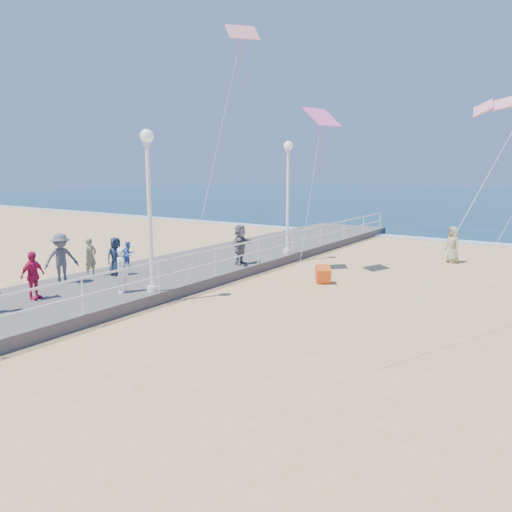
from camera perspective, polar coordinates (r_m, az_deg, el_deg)
The scene contains 17 objects.
ground at distance 14.11m, azimuth 4.00°, elevation -8.62°, with size 160.00×160.00×0.00m, color #E1B475.
surf_line at distance 33.10m, azimuth 21.89°, elevation 1.61°, with size 160.00×1.20×0.04m, color white.
boardwalk at distance 18.76m, azimuth -16.35°, elevation -3.61°, with size 5.00×44.00×0.40m, color #645F5A.
railing at distance 16.77m, azimuth -11.11°, elevation -1.33°, with size 0.05×42.00×0.55m.
lamp_post_mid at distance 16.68m, azimuth -12.14°, elevation 6.94°, with size 0.44×0.44×5.32m.
lamp_post_far at distance 23.84m, azimuth 3.66°, elevation 8.04°, with size 0.44×0.44×5.32m.
woman_holding_toddler at distance 17.11m, azimuth -14.97°, elevation -1.57°, with size 0.55×0.36×1.52m, color white.
toddler_held at distance 17.00m, azimuth -14.34°, elevation 0.19°, with size 0.42×0.33×0.87m, color blue.
spectator_2 at distance 19.11m, azimuth -21.37°, elevation -0.28°, with size 1.17×0.67×1.81m, color #535458.
spectator_3 at distance 17.17m, azimuth -24.15°, elevation -2.05°, with size 0.90×0.37×1.54m, color #C9194A.
spectator_4 at distance 19.90m, azimuth -15.73°, elevation -0.03°, with size 0.73×0.47×1.49m, color #1B293D.
spectator_5 at distance 21.32m, azimuth -1.78°, elevation 1.32°, with size 1.59×0.51×1.72m, color slate.
spectator_6 at distance 20.03m, azimuth -18.38°, elevation -0.12°, with size 0.54×0.35×1.48m, color gray.
beach_walker_c at distance 25.56m, azimuth 21.57°, elevation 1.21°, with size 0.85×0.56×1.75m, color #989369.
box_kite at distance 19.80m, azimuth 7.67°, elevation -2.28°, with size 0.55×0.55×0.60m, color red.
kite_diamond_pink at distance 21.15m, azimuth 7.55°, elevation 15.48°, with size 1.29×1.29×0.02m, color #FF5DAD.
kite_diamond_redwhite at distance 21.12m, azimuth -1.58°, elevation 24.21°, with size 1.20×1.20×0.02m, color red.
Camera 1 is at (6.58, -11.63, 4.54)m, focal length 35.00 mm.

